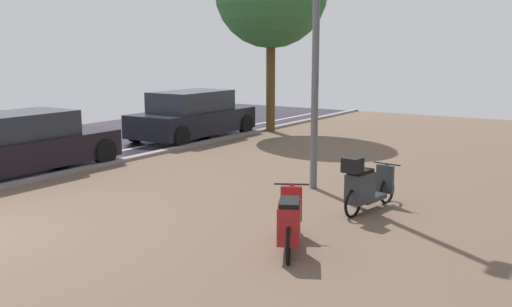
% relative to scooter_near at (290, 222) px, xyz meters
% --- Properties ---
extents(ground, '(21.00, 40.00, 0.13)m').
position_rel_scooter_near_xyz_m(ground, '(-2.85, -2.18, -0.44)').
color(ground, black).
extents(scooter_near, '(0.95, 1.61, 0.80)m').
position_rel_scooter_near_xyz_m(scooter_near, '(0.00, 0.00, 0.00)').
color(scooter_near, black).
rests_on(scooter_near, ground).
extents(scooter_mid, '(0.57, 1.68, 1.03)m').
position_rel_scooter_near_xyz_m(scooter_mid, '(0.11, 2.37, 0.05)').
color(scooter_mid, black).
rests_on(scooter_mid, ground).
extents(parked_car_near, '(1.86, 4.25, 1.37)m').
position_rel_scooter_near_xyz_m(parked_car_near, '(-7.58, 1.26, 0.23)').
color(parked_car_near, black).
rests_on(parked_car_near, ground).
extents(parked_car_far, '(1.94, 4.32, 1.47)m').
position_rel_scooter_near_xyz_m(parked_car_far, '(-7.70, 7.43, 0.28)').
color(parked_car_far, black).
rests_on(parked_car_far, ground).
extents(lamp_post, '(0.20, 0.52, 6.27)m').
position_rel_scooter_near_xyz_m(lamp_post, '(-1.43, 3.49, 3.05)').
color(lamp_post, slate).
rests_on(lamp_post, ground).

